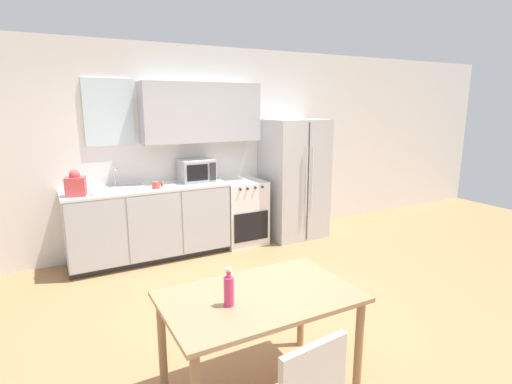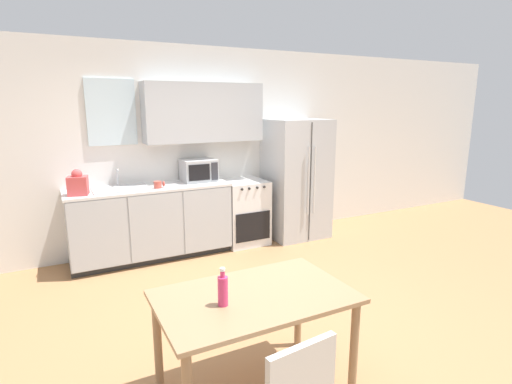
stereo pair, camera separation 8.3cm
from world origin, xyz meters
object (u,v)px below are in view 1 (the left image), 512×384
(refrigerator, at_px, (294,179))
(drink_bottle, at_px, (229,290))
(microwave, at_px, (197,170))
(coffee_mug, at_px, (157,185))
(oven_range, at_px, (241,212))
(dining_table, at_px, (260,308))

(refrigerator, height_order, drink_bottle, refrigerator)
(microwave, distance_m, coffee_mug, 0.64)
(oven_range, xyz_separation_m, microwave, (-0.62, 0.09, 0.63))
(dining_table, bearing_deg, refrigerator, 52.71)
(dining_table, distance_m, drink_bottle, 0.31)
(microwave, xyz_separation_m, coffee_mug, (-0.60, -0.22, -0.10))
(oven_range, bearing_deg, microwave, 171.66)
(oven_range, xyz_separation_m, refrigerator, (0.84, -0.06, 0.42))
(oven_range, distance_m, microwave, 0.89)
(refrigerator, bearing_deg, oven_range, 176.01)
(coffee_mug, height_order, drink_bottle, coffee_mug)
(oven_range, distance_m, coffee_mug, 1.33)
(refrigerator, bearing_deg, microwave, 174.16)
(coffee_mug, height_order, dining_table, coffee_mug)
(refrigerator, height_order, coffee_mug, refrigerator)
(microwave, height_order, coffee_mug, microwave)
(microwave, bearing_deg, coffee_mug, -159.88)
(oven_range, height_order, microwave, microwave)
(oven_range, bearing_deg, drink_bottle, -117.67)
(coffee_mug, relative_size, drink_bottle, 0.54)
(oven_range, bearing_deg, refrigerator, -3.99)
(dining_table, bearing_deg, drink_bottle, -171.13)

